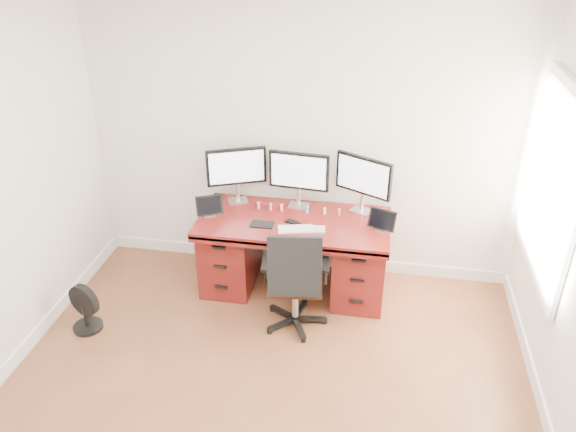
% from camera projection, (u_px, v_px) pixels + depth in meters
% --- Properties ---
extents(back_wall, '(4.00, 0.10, 2.70)m').
position_uv_depth(back_wall, '(302.00, 138.00, 5.08)').
color(back_wall, white).
rests_on(back_wall, ground).
extents(desk, '(1.70, 0.80, 0.75)m').
position_uv_depth(desk, '(294.00, 251.00, 5.17)').
color(desk, '#601513').
rests_on(desk, ground).
extents(office_chair, '(0.58, 0.58, 0.98)m').
position_uv_depth(office_chair, '(295.00, 296.00, 4.70)').
color(office_chair, black).
rests_on(office_chair, ground).
extents(floor_fan, '(0.30, 0.25, 0.43)m').
position_uv_depth(floor_fan, '(84.00, 309.00, 4.73)').
color(floor_fan, black).
rests_on(floor_fan, ground).
extents(monitor_left, '(0.52, 0.25, 0.53)m').
position_uv_depth(monitor_left, '(236.00, 168.00, 5.14)').
color(monitor_left, silver).
rests_on(monitor_left, desk).
extents(monitor_center, '(0.55, 0.16, 0.53)m').
position_uv_depth(monitor_center, '(299.00, 173.00, 5.05)').
color(monitor_center, silver).
rests_on(monitor_center, desk).
extents(monitor_right, '(0.50, 0.29, 0.53)m').
position_uv_depth(monitor_right, '(363.00, 178.00, 4.96)').
color(monitor_right, silver).
rests_on(monitor_right, desk).
extents(tablet_left, '(0.25, 0.16, 0.19)m').
position_uv_depth(tablet_left, '(209.00, 207.00, 5.01)').
color(tablet_left, silver).
rests_on(tablet_left, desk).
extents(tablet_right, '(0.25, 0.15, 0.19)m').
position_uv_depth(tablet_right, '(382.00, 221.00, 4.78)').
color(tablet_right, silver).
rests_on(tablet_right, desk).
extents(keyboard, '(0.32, 0.19, 0.01)m').
position_uv_depth(keyboard, '(296.00, 229.00, 4.82)').
color(keyboard, silver).
rests_on(keyboard, desk).
extents(trackpad, '(0.13, 0.13, 0.01)m').
position_uv_depth(trackpad, '(318.00, 229.00, 4.82)').
color(trackpad, silver).
rests_on(trackpad, desk).
extents(drawing_tablet, '(0.20, 0.13, 0.01)m').
position_uv_depth(drawing_tablet, '(262.00, 224.00, 4.90)').
color(drawing_tablet, black).
rests_on(drawing_tablet, desk).
extents(phone, '(0.14, 0.11, 0.01)m').
position_uv_depth(phone, '(293.00, 222.00, 4.93)').
color(phone, black).
rests_on(phone, desk).
extents(figurine_purple, '(0.03, 0.03, 0.07)m').
position_uv_depth(figurine_purple, '(258.00, 205.00, 5.14)').
color(figurine_purple, '#B667E6').
rests_on(figurine_purple, desk).
extents(figurine_pink, '(0.03, 0.03, 0.07)m').
position_uv_depth(figurine_pink, '(271.00, 206.00, 5.12)').
color(figurine_pink, '#E16780').
rests_on(figurine_pink, desk).
extents(figurine_orange, '(0.03, 0.03, 0.07)m').
position_uv_depth(figurine_orange, '(282.00, 207.00, 5.11)').
color(figurine_orange, '#FF8C5F').
rests_on(figurine_orange, desk).
extents(figurine_blue, '(0.03, 0.03, 0.07)m').
position_uv_depth(figurine_blue, '(307.00, 209.00, 5.07)').
color(figurine_blue, '#69A5EF').
rests_on(figurine_blue, desk).
extents(figurine_yellow, '(0.03, 0.03, 0.07)m').
position_uv_depth(figurine_yellow, '(325.00, 210.00, 5.05)').
color(figurine_yellow, '#E0E177').
rests_on(figurine_yellow, desk).
extents(figurine_brown, '(0.03, 0.03, 0.07)m').
position_uv_depth(figurine_brown, '(339.00, 212.00, 5.03)').
color(figurine_brown, '#9A5A39').
rests_on(figurine_brown, desk).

